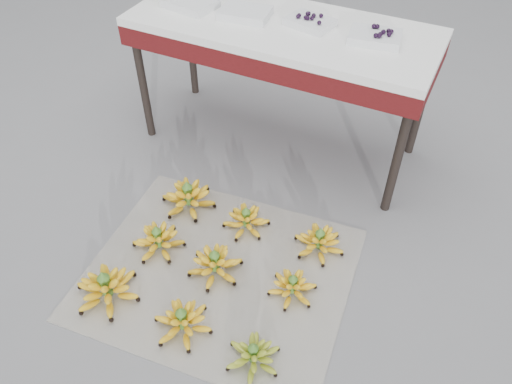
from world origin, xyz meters
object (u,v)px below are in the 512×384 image
at_px(tray_far_right, 375,37).
at_px(bunch_mid_right, 293,287).
at_px(bunch_front_right, 253,355).
at_px(tray_right, 310,22).
at_px(bunch_back_center, 246,220).
at_px(bunch_back_left, 188,197).
at_px(bunch_mid_center, 215,264).
at_px(bunch_front_center, 183,321).
at_px(bunch_front_left, 107,288).
at_px(bunch_mid_left, 158,240).
at_px(tray_left, 245,13).
at_px(newspaper_mat, 219,273).
at_px(tray_far_left, 190,3).
at_px(bunch_back_right, 319,242).
at_px(vendor_table, 282,39).

bearing_deg(tray_far_right, bunch_mid_right, -88.05).
relative_size(bunch_front_right, tray_right, 1.14).
distance_m(bunch_back_center, tray_far_right, 1.14).
bearing_deg(bunch_back_left, bunch_mid_center, -45.31).
bearing_deg(tray_right, bunch_front_center, -88.80).
distance_m(bunch_front_left, tray_far_right, 1.79).
bearing_deg(bunch_mid_left, tray_right, 57.09).
height_order(bunch_front_left, bunch_front_center, bunch_front_left).
bearing_deg(bunch_mid_left, bunch_back_center, 27.22).
relative_size(bunch_mid_center, tray_left, 1.20).
distance_m(bunch_front_left, bunch_front_right, 0.76).
bearing_deg(newspaper_mat, bunch_front_right, -44.15).
bearing_deg(bunch_mid_center, tray_right, 69.20).
bearing_deg(tray_far_left, tray_right, 6.51).
relative_size(bunch_back_left, bunch_back_right, 1.01).
relative_size(bunch_front_left, bunch_back_right, 1.18).
distance_m(bunch_back_right, tray_far_right, 1.07).
bearing_deg(bunch_front_right, bunch_back_right, 109.99).
relative_size(newspaper_mat, bunch_front_right, 4.07).
distance_m(bunch_front_center, tray_far_right, 1.66).
distance_m(bunch_front_right, tray_right, 1.69).
relative_size(newspaper_mat, tray_left, 4.34).
bearing_deg(bunch_front_left, newspaper_mat, 53.03).
bearing_deg(bunch_mid_right, bunch_mid_left, 169.28).
distance_m(bunch_front_center, vendor_table, 1.56).
distance_m(tray_right, tray_far_right, 0.36).
bearing_deg(bunch_front_center, bunch_back_center, 83.31).
bearing_deg(bunch_back_left, vendor_table, 72.26).
distance_m(bunch_back_left, tray_far_left, 1.08).
height_order(newspaper_mat, bunch_back_right, bunch_back_right).
height_order(bunch_mid_right, bunch_back_right, bunch_back_right).
relative_size(newspaper_mat, bunch_front_center, 4.21).
distance_m(bunch_front_center, tray_left, 1.63).
distance_m(bunch_back_left, vendor_table, 1.00).
bearing_deg(bunch_mid_center, tray_far_right, 51.16).
xyz_separation_m(bunch_front_left, tray_right, (0.38, 1.46, 0.75)).
xyz_separation_m(bunch_front_right, tray_right, (-0.38, 1.46, 0.77)).
xyz_separation_m(bunch_front_center, tray_far_left, (-0.71, 1.37, 0.76)).
relative_size(bunch_back_left, tray_right, 1.14).
xyz_separation_m(bunch_front_right, tray_far_left, (-1.06, 1.38, 0.77)).
distance_m(bunch_mid_center, bunch_back_right, 0.54).
relative_size(bunch_mid_left, tray_far_right, 1.15).
bearing_deg(bunch_front_right, bunch_mid_center, 159.82).
bearing_deg(bunch_front_left, bunch_mid_right, 39.38).
height_order(newspaper_mat, bunch_front_center, bunch_front_center).
bearing_deg(bunch_back_left, bunch_back_center, -2.74).
xyz_separation_m(bunch_back_center, tray_far_left, (-0.69, 0.71, 0.77)).
bearing_deg(bunch_front_right, bunch_mid_right, 110.50).
bearing_deg(bunch_back_right, tray_left, 149.85).
xyz_separation_m(vendor_table, tray_far_right, (0.50, 0.02, 0.11)).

